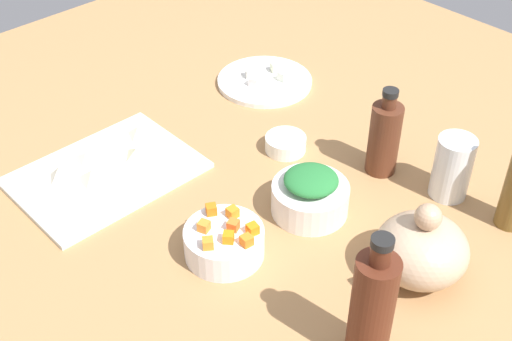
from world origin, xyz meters
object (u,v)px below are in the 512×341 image
at_px(cutting_board, 106,173).
at_px(bowl_carrots, 224,243).
at_px(plate_tofu, 265,81).
at_px(bottle_1, 372,309).
at_px(drinking_glass_0, 452,168).
at_px(bowl_small_side, 286,144).
at_px(teapot, 421,249).
at_px(bowl_greens, 310,199).
at_px(bottle_2, 384,137).

height_order(cutting_board, bowl_carrots, bowl_carrots).
xyz_separation_m(cutting_board, plate_tofu, (-0.47, -0.04, 0.00)).
bearing_deg(bottle_1, bowl_carrots, -87.45).
relative_size(cutting_board, drinking_glass_0, 2.75).
relative_size(bowl_small_side, teapot, 0.49).
relative_size(bowl_carrots, bottle_1, 0.58).
relative_size(bowl_greens, bowl_carrots, 1.03).
bearing_deg(plate_tofu, bottle_2, 81.09).
xyz_separation_m(bowl_carrots, bowl_small_side, (-0.29, -0.14, -0.01)).
distance_m(plate_tofu, bowl_small_side, 0.27).
distance_m(plate_tofu, drinking_glass_0, 0.54).
height_order(bowl_carrots, drinking_glass_0, drinking_glass_0).
distance_m(bowl_carrots, bottle_1, 0.31).
xyz_separation_m(bowl_greens, teapot, (-0.02, 0.23, 0.03)).
bearing_deg(teapot, cutting_board, -68.35).
relative_size(cutting_board, teapot, 2.01).
height_order(bottle_1, bottle_2, bottle_1).
bearing_deg(bowl_greens, drinking_glass_0, 147.19).
bearing_deg(teapot, drinking_glass_0, -158.36).
relative_size(plate_tofu, bottle_2, 1.21).
xyz_separation_m(bottle_1, drinking_glass_0, (-0.40, -0.13, -0.04)).
relative_size(plate_tofu, bottle_1, 0.94).
distance_m(cutting_board, teapot, 0.63).
relative_size(plate_tofu, teapot, 1.30).
height_order(plate_tofu, bottle_1, bottle_1).
xyz_separation_m(bowl_greens, bottle_2, (-0.19, 0.01, 0.05)).
xyz_separation_m(plate_tofu, drinking_glass_0, (0.03, 0.53, 0.06)).
distance_m(bottle_1, bottle_2, 0.46).
distance_m(bowl_greens, bowl_carrots, 0.19).
distance_m(bowl_carrots, bottle_2, 0.39).
height_order(cutting_board, teapot, teapot).
xyz_separation_m(bowl_small_side, drinking_glass_0, (-0.13, 0.31, 0.05)).
height_order(teapot, bottle_2, bottle_2).
relative_size(teapot, drinking_glass_0, 1.36).
xyz_separation_m(plate_tofu, bowl_small_side, (0.15, 0.22, 0.01)).
height_order(bowl_small_side, drinking_glass_0, drinking_glass_0).
distance_m(plate_tofu, teapot, 0.67).
relative_size(bowl_greens, bottle_1, 0.59).
distance_m(bowl_greens, bowl_small_side, 0.20).
distance_m(bowl_greens, teapot, 0.23).
xyz_separation_m(bowl_small_side, bottle_2, (-0.09, 0.18, 0.06)).
bearing_deg(bottle_1, bowl_small_side, -122.23).
xyz_separation_m(bowl_carrots, drinking_glass_0, (-0.42, 0.17, 0.04)).
height_order(plate_tofu, bowl_small_side, bowl_small_side).
xyz_separation_m(bowl_carrots, bottle_1, (-0.01, 0.30, 0.08)).
height_order(cutting_board, bottle_2, bottle_2).
bearing_deg(bottle_2, teapot, 50.89).
xyz_separation_m(teapot, bottle_1, (0.19, 0.05, 0.05)).
xyz_separation_m(bowl_small_side, bottle_1, (0.28, 0.44, 0.09)).
bearing_deg(plate_tofu, teapot, 68.66).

